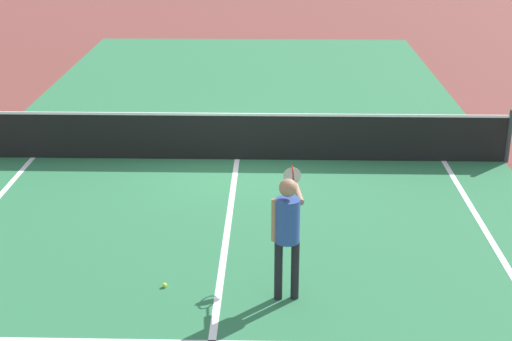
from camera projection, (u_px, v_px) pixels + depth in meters
ground_plane at (237, 159)px, 15.04m from camera, size 60.00×60.00×0.00m
court_surface_inbounds at (237, 159)px, 15.04m from camera, size 10.62×24.40×0.00m
line_center_service at (228, 228)px, 12.05m from camera, size 0.10×6.40×0.01m
net at (237, 136)px, 14.86m from camera, size 10.77×0.09×1.07m
player_near at (287, 225)px, 9.68m from camera, size 0.42×1.24×1.71m
tennis_ball_mid_court at (165, 285)px, 10.29m from camera, size 0.07×0.07×0.07m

